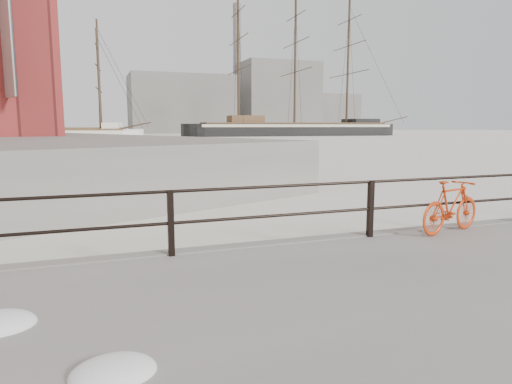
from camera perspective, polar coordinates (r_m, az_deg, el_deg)
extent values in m
plane|color=white|center=(10.85, 29.05, -4.99)|extent=(400.00, 400.00, 0.00)
imported|color=red|center=(9.04, 23.20, -1.68)|extent=(1.63, 0.62, 0.98)
ellipsoid|color=white|center=(3.99, -17.49, -19.30)|extent=(0.69, 0.54, 0.24)
cube|color=gray|center=(149.68, -9.32, 10.74)|extent=(32.00, 18.00, 18.00)
cube|color=gray|center=(164.73, 2.61, 11.65)|extent=(26.00, 20.00, 24.00)
cube|color=gray|center=(179.00, 8.89, 9.69)|extent=(20.00, 16.00, 14.00)
cylinder|color=gray|center=(165.84, -2.35, 15.10)|extent=(2.80, 2.80, 44.00)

